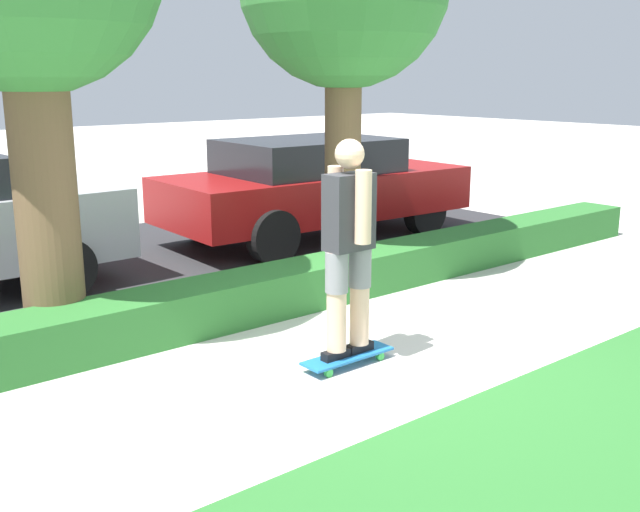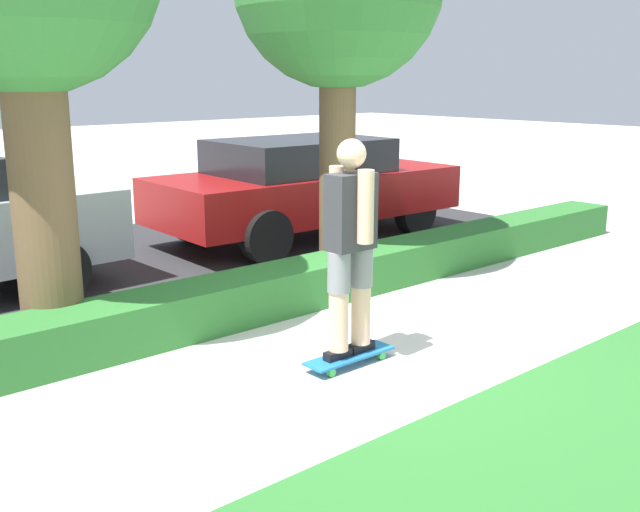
# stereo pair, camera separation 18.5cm
# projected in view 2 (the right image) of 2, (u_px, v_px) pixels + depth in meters

# --- Properties ---
(ground_plane) EXTENTS (60.00, 60.00, 0.00)m
(ground_plane) POSITION_uv_depth(u_px,v_px,m) (376.00, 359.00, 6.27)
(ground_plane) COLOR beige
(street_asphalt) EXTENTS (12.43, 5.00, 0.01)m
(street_asphalt) POSITION_uv_depth(u_px,v_px,m) (136.00, 266.00, 9.34)
(street_asphalt) COLOR #2D2D30
(street_asphalt) RESTS_ON ground_plane
(hedge_row) EXTENTS (12.43, 0.60, 0.44)m
(hedge_row) POSITION_uv_depth(u_px,v_px,m) (261.00, 294.00, 7.39)
(hedge_row) COLOR #2D702D
(hedge_row) RESTS_ON ground_plane
(skateboard) EXTENTS (0.83, 0.24, 0.09)m
(skateboard) POSITION_uv_depth(u_px,v_px,m) (349.00, 356.00, 6.14)
(skateboard) COLOR #1E6BAD
(skateboard) RESTS_ON ground_plane
(skater_person) EXTENTS (0.51, 0.45, 1.76)m
(skater_person) POSITION_uv_depth(u_px,v_px,m) (351.00, 243.00, 5.92)
(skater_person) COLOR black
(skater_person) RESTS_ON skateboard
(parked_car_middle) EXTENTS (4.56, 2.06, 1.44)m
(parked_car_middle) POSITION_uv_depth(u_px,v_px,m) (305.00, 185.00, 10.76)
(parked_car_middle) COLOR maroon
(parked_car_middle) RESTS_ON ground_plane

